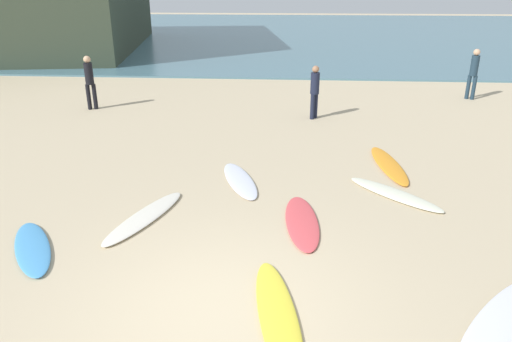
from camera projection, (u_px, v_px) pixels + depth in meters
The scene contains 13 objects.
ground_plane at pixel (218, 310), 6.52m from camera, with size 120.00×120.00×0.00m, color #C6B28E.
ocean_water at pixel (280, 32), 39.85m from camera, with size 120.00×40.00×0.08m, color slate.
surfboard_0 at pixel (240, 180), 10.61m from camera, with size 0.55×2.15×0.07m, color white.
surfboard_1 at pixel (389, 165), 11.47m from camera, with size 0.52×2.58×0.08m, color orange.
surfboard_2 at pixel (278, 316), 6.33m from camera, with size 0.51×2.59×0.07m, color yellow.
surfboard_3 at pixel (302, 222), 8.80m from camera, with size 0.59×2.16×0.07m, color #E14D53.
surfboard_4 at pixel (145, 217), 8.96m from camera, with size 0.49×2.38×0.08m, color silver.
surfboard_5 at pixel (502, 321), 6.24m from camera, with size 0.56×2.54×0.08m, color white.
surfboard_6 at pixel (394, 194), 9.92m from camera, with size 0.51×2.24×0.08m, color silver.
surfboard_7 at pixel (32, 248), 7.93m from camera, with size 0.53×1.96×0.08m, color #499ADD.
beachgoer_near at pixel (90, 80), 16.15m from camera, with size 0.36×0.36×1.81m.
beachgoer_mid at pixel (315, 90), 15.09m from camera, with size 0.38×0.38×1.68m.
beachgoer_far at pixel (474, 71), 17.51m from camera, with size 0.39×0.39×1.84m.
Camera 1 is at (0.89, -5.29, 4.19)m, focal length 33.59 mm.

